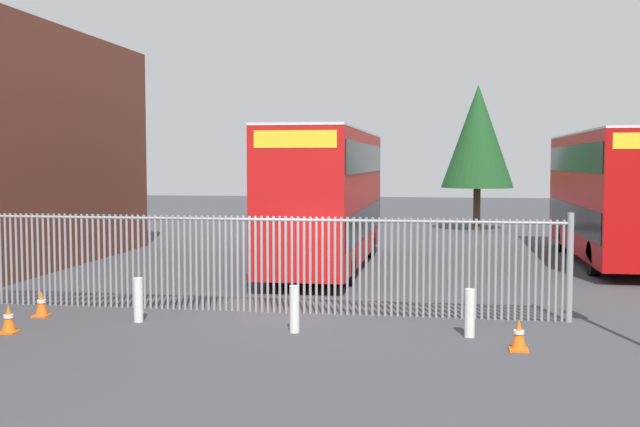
% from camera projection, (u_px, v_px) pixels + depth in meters
% --- Properties ---
extents(ground_plane, '(100.00, 100.00, 0.00)m').
position_uv_depth(ground_plane, '(339.00, 266.00, 25.15)').
color(ground_plane, '#3D3D42').
extents(palisade_fence, '(14.34, 0.14, 2.35)m').
position_uv_depth(palisade_fence, '(247.00, 260.00, 17.36)').
color(palisade_fence, gray).
rests_on(palisade_fence, ground).
extents(double_decker_bus_near_gate, '(2.54, 10.81, 4.42)m').
position_uv_depth(double_decker_bus_near_gate, '(327.00, 193.00, 24.49)').
color(double_decker_bus_near_gate, red).
rests_on(double_decker_bus_near_gate, ground).
extents(double_decker_bus_behind_fence_left, '(2.54, 10.81, 4.42)m').
position_uv_depth(double_decker_bus_behind_fence_left, '(610.00, 191.00, 25.95)').
color(double_decker_bus_behind_fence_left, '#B70C0C').
rests_on(double_decker_bus_behind_fence_left, ground).
extents(bollard_near_left, '(0.20, 0.20, 0.95)m').
position_uv_depth(bollard_near_left, '(138.00, 300.00, 16.29)').
color(bollard_near_left, silver).
rests_on(bollard_near_left, ground).
extents(bollard_center_front, '(0.20, 0.20, 0.95)m').
position_uv_depth(bollard_center_front, '(294.00, 309.00, 15.27)').
color(bollard_center_front, silver).
rests_on(bollard_center_front, ground).
extents(bollard_near_right, '(0.20, 0.20, 0.95)m').
position_uv_depth(bollard_near_right, '(470.00, 313.00, 14.88)').
color(bollard_near_right, silver).
rests_on(bollard_near_right, ground).
extents(traffic_cone_by_gate, '(0.34, 0.34, 0.59)m').
position_uv_depth(traffic_cone_by_gate, '(41.00, 304.00, 16.85)').
color(traffic_cone_by_gate, orange).
rests_on(traffic_cone_by_gate, ground).
extents(traffic_cone_mid_forecourt, '(0.34, 0.34, 0.59)m').
position_uv_depth(traffic_cone_mid_forecourt, '(9.00, 319.00, 15.23)').
color(traffic_cone_mid_forecourt, orange).
rests_on(traffic_cone_mid_forecourt, ground).
extents(traffic_cone_near_kerb, '(0.34, 0.34, 0.59)m').
position_uv_depth(traffic_cone_near_kerb, '(519.00, 335.00, 13.81)').
color(traffic_cone_near_kerb, orange).
rests_on(traffic_cone_near_kerb, ground).
extents(tree_tall_back, '(3.61, 3.61, 7.30)m').
position_uv_depth(tree_tall_back, '(478.00, 137.00, 38.20)').
color(tree_tall_back, '#4C3823').
rests_on(tree_tall_back, ground).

